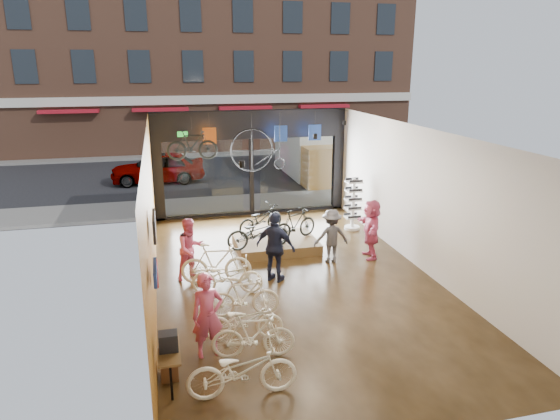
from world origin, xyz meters
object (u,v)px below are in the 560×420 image
object	(u,v)px
display_bike_mid	(295,224)
customer_2	(276,247)
display_bike_left	(258,233)
sunglasses_rack	(353,204)
customer_1	(191,249)
floor_bike_3	(244,296)
floor_bike_5	(216,263)
hung_bike	(192,145)
customer_3	(331,236)
penny_farthing	(261,151)
customer_5	(371,229)
floor_bike_4	(227,276)
street_car	(158,167)
display_bike_right	(261,219)
floor_bike_1	(253,335)
box_truck	(315,151)
display_platform	(276,244)
floor_bike_0	(242,370)
floor_bike_2	(244,321)
customer_0	(208,315)

from	to	relation	value
display_bike_mid	customer_2	bearing A→B (deg)	127.46
display_bike_left	sunglasses_rack	xyz separation A→B (m)	(3.60, 1.84, 0.11)
customer_1	customer_2	bearing A→B (deg)	-42.89
floor_bike_3	floor_bike_5	world-z (taller)	floor_bike_5
sunglasses_rack	hung_bike	world-z (taller)	hung_bike
customer_3	penny_farthing	distance (m)	4.64
customer_5	customer_3	bearing A→B (deg)	-75.52
hung_bike	customer_3	bearing A→B (deg)	-133.48
floor_bike_4	penny_farthing	size ratio (longest dim) A/B	0.93
street_car	display_bike_right	size ratio (longest dim) A/B	2.53
hung_bike	floor_bike_1	bearing A→B (deg)	-175.69
box_truck	floor_bike_3	bearing A→B (deg)	-113.81
customer_2	customer_3	size ratio (longest dim) A/B	1.20
display_bike_mid	customer_2	xyz separation A→B (m)	(-1.10, -2.11, 0.15)
display_platform	hung_bike	xyz separation A→B (m)	(-2.21, 2.00, 2.78)
display_platform	customer_1	size ratio (longest dim) A/B	1.48
floor_bike_0	floor_bike_3	xyz separation A→B (m)	(0.49, 2.71, -0.01)
display_platform	customer_2	xyz separation A→B (m)	(-0.53, -2.24, 0.76)
street_car	floor_bike_3	size ratio (longest dim) A/B	2.70
display_bike_mid	sunglasses_rack	bearing A→B (deg)	-85.62
floor_bike_4	display_bike_right	size ratio (longest dim) A/B	1.02
street_car	penny_farthing	distance (m)	8.05
floor_bike_3	floor_bike_4	world-z (taller)	floor_bike_3
floor_bike_4	display_platform	xyz separation A→B (m)	(1.83, 2.69, -0.30)
display_platform	floor_bike_5	bearing A→B (deg)	-134.83
street_car	floor_bike_0	bearing A→B (deg)	4.33
floor_bike_0	display_bike_mid	size ratio (longest dim) A/B	1.19
floor_bike_1	display_platform	size ratio (longest dim) A/B	0.66
sunglasses_rack	display_bike_mid	bearing A→B (deg)	-133.49
display_bike_mid	floor_bike_0	bearing A→B (deg)	132.43
floor_bike_2	sunglasses_rack	size ratio (longest dim) A/B	0.91
floor_bike_1	floor_bike_2	bearing A→B (deg)	13.73
floor_bike_2	penny_farthing	world-z (taller)	penny_farthing
display_bike_mid	penny_farthing	distance (m)	3.40
floor_bike_4	customer_1	size ratio (longest dim) A/B	1.05
floor_bike_2	display_bike_mid	size ratio (longest dim) A/B	1.02
street_car	hung_bike	size ratio (longest dim) A/B	2.69
customer_0	sunglasses_rack	xyz separation A→B (m)	(5.47, 6.46, 0.04)
customer_2	customer_1	bearing A→B (deg)	22.65
customer_0	sunglasses_rack	distance (m)	8.47
floor_bike_2	customer_2	bearing A→B (deg)	-19.05
floor_bike_5	display_bike_left	world-z (taller)	display_bike_left
floor_bike_0	floor_bike_4	size ratio (longest dim) A/B	1.08
display_bike_left	customer_5	size ratio (longest dim) A/B	1.04
sunglasses_rack	floor_bike_4	bearing A→B (deg)	-123.60
floor_bike_5	customer_0	distance (m)	3.28
floor_bike_2	display_bike_left	size ratio (longest dim) A/B	0.89
floor_bike_3	customer_0	xyz separation A→B (m)	(-0.91, -1.34, 0.36)
box_truck	floor_bike_5	distance (m)	12.40
floor_bike_3	floor_bike_2	bearing A→B (deg)	175.32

